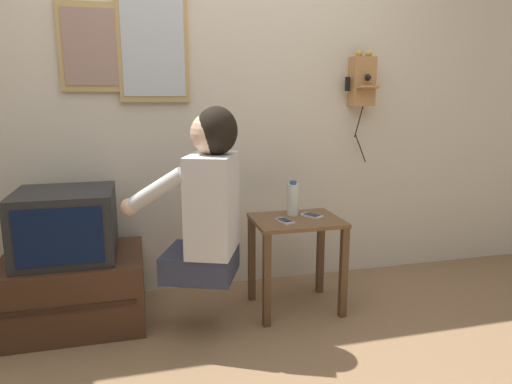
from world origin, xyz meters
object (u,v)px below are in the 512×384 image
object	(u,v)px
television	(66,225)
cell_phone_spare	(312,216)
framed_picture	(94,47)
cell_phone_held	(285,221)
person	(207,198)
water_bottle	(293,199)
wall_phone_antique	(362,81)
wall_mirror	(153,42)

from	to	relation	value
television	cell_phone_spare	distance (m)	1.37
television	framed_picture	world-z (taller)	framed_picture
television	cell_phone_held	distance (m)	1.19
person	water_bottle	size ratio (longest dim) A/B	4.29
television	wall_phone_antique	bearing A→B (deg)	8.93
television	person	bearing A→B (deg)	-19.89
cell_phone_spare	water_bottle	size ratio (longest dim) A/B	0.67
wall_mirror	cell_phone_held	size ratio (longest dim) A/B	5.14
person	television	bearing A→B (deg)	92.08
television	framed_picture	size ratio (longest dim) A/B	1.01
wall_phone_antique	framed_picture	distance (m)	1.67
wall_phone_antique	cell_phone_spare	world-z (taller)	wall_phone_antique
wall_phone_antique	water_bottle	size ratio (longest dim) A/B	3.54
wall_phone_antique	water_bottle	bearing A→B (deg)	-151.04
person	cell_phone_spare	bearing A→B (deg)	-53.53
person	cell_phone_spare	distance (m)	0.68
television	cell_phone_spare	bearing A→B (deg)	-4.06
wall_phone_antique	cell_phone_spare	distance (m)	1.00
wall_phone_antique	person	bearing A→B (deg)	-153.74
wall_phone_antique	framed_picture	world-z (taller)	framed_picture
wall_phone_antique	wall_mirror	world-z (taller)	wall_mirror
person	cell_phone_spare	world-z (taller)	person
cell_phone_held	water_bottle	bearing A→B (deg)	43.55
person	cell_phone_spare	xyz separation A→B (m)	(0.64, 0.17, -0.18)
wall_mirror	framed_picture	bearing A→B (deg)	179.46
person	framed_picture	bearing A→B (deg)	64.37
person	cell_phone_held	size ratio (longest dim) A/B	6.63
cell_phone_held	cell_phone_spare	bearing A→B (deg)	8.01
person	framed_picture	world-z (taller)	framed_picture
television	wall_mirror	distance (m)	1.15
wall_mirror	water_bottle	distance (m)	1.24
wall_mirror	water_bottle	xyz separation A→B (m)	(0.76, -0.36, -0.91)
wall_phone_antique	cell_phone_spare	size ratio (longest dim) A/B	5.32
television	wall_phone_antique	world-z (taller)	wall_phone_antique
wall_mirror	cell_phone_spare	bearing A→B (deg)	-26.66
water_bottle	cell_phone_spare	bearing A→B (deg)	-36.30
cell_phone_held	television	bearing A→B (deg)	159.82
wall_phone_antique	wall_mirror	xyz separation A→B (m)	(-1.33, 0.04, 0.21)
wall_mirror	television	bearing A→B (deg)	-147.04
person	wall_phone_antique	xyz separation A→B (m)	(1.12, 0.55, 0.60)
television	wall_mirror	size ratio (longest dim) A/B	0.73
wall_mirror	cell_phone_held	bearing A→B (deg)	-36.82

